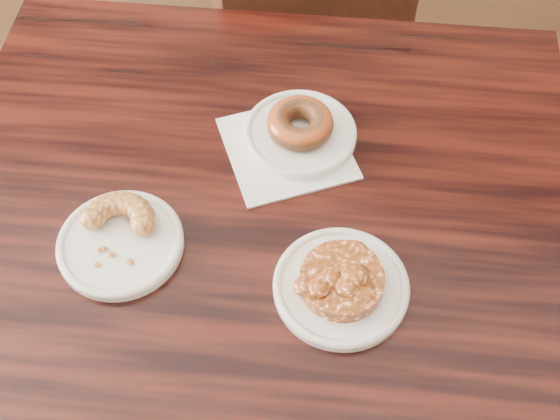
# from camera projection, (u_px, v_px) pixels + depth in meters

# --- Properties ---
(cafe_table) EXTENTS (0.97, 0.97, 0.75)m
(cafe_table) POSITION_uv_depth(u_px,v_px,m) (260.00, 347.00, 1.27)
(cafe_table) COLOR black
(cafe_table) RESTS_ON floor
(chair_far) EXTENTS (0.57, 0.57, 0.90)m
(chair_far) POSITION_uv_depth(u_px,v_px,m) (300.00, 17.00, 1.67)
(chair_far) COLOR black
(chair_far) RESTS_ON floor
(napkin) EXTENTS (0.23, 0.23, 0.00)m
(napkin) POSITION_uv_depth(u_px,v_px,m) (287.00, 148.00, 1.05)
(napkin) COLOR silver
(napkin) RESTS_ON cafe_table
(plate_donut) EXTENTS (0.17, 0.17, 0.01)m
(plate_donut) POSITION_uv_depth(u_px,v_px,m) (300.00, 134.00, 1.05)
(plate_donut) COLOR white
(plate_donut) RESTS_ON napkin
(plate_cruller) EXTENTS (0.17, 0.17, 0.01)m
(plate_cruller) POSITION_uv_depth(u_px,v_px,m) (121.00, 244.00, 0.95)
(plate_cruller) COLOR silver
(plate_cruller) RESTS_ON cafe_table
(plate_fritter) EXTENTS (0.18, 0.18, 0.01)m
(plate_fritter) POSITION_uv_depth(u_px,v_px,m) (341.00, 287.00, 0.91)
(plate_fritter) COLOR silver
(plate_fritter) RESTS_ON cafe_table
(glazed_donut) EXTENTS (0.10, 0.10, 0.04)m
(glazed_donut) POSITION_uv_depth(u_px,v_px,m) (300.00, 123.00, 1.03)
(glazed_donut) COLOR brown
(glazed_donut) RESTS_ON plate_donut
(apple_fritter) EXTENTS (0.15, 0.15, 0.04)m
(apple_fritter) POSITION_uv_depth(u_px,v_px,m) (342.00, 278.00, 0.89)
(apple_fritter) COLOR #412007
(apple_fritter) RESTS_ON plate_fritter
(cruller_fragment) EXTENTS (0.12, 0.12, 0.03)m
(cruller_fragment) POSITION_uv_depth(u_px,v_px,m) (118.00, 235.00, 0.93)
(cruller_fragment) COLOR #5E3612
(cruller_fragment) RESTS_ON plate_cruller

